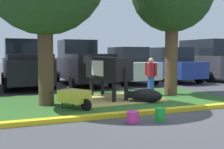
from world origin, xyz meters
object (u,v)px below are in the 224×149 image
object	(u,v)px
wheelbarrow	(75,97)
pickup_truck_maroon	(81,64)
person_handler	(151,76)
sedan_blue	(171,65)
pickup_truck_black	(25,65)
bucket_green	(160,114)
hatchback_white	(128,66)
calf_lying	(145,96)
bucket_pink	(133,117)
cow_holstein	(106,68)
suv_dark_grey	(205,60)

from	to	relation	value
wheelbarrow	pickup_truck_maroon	world-z (taller)	pickup_truck_maroon
person_handler	sedan_blue	xyz separation A→B (m)	(3.80, 4.35, 0.18)
wheelbarrow	pickup_truck_black	xyz separation A→B (m)	(-0.97, 6.43, 0.73)
bucket_green	hatchback_white	world-z (taller)	hatchback_white
pickup_truck_maroon	sedan_blue	distance (m)	5.36
calf_lying	pickup_truck_maroon	size ratio (longest dim) A/B	0.22
bucket_green	pickup_truck_maroon	xyz separation A→B (m)	(0.27, 8.60, 0.94)
sedan_blue	bucket_pink	bearing A→B (deg)	-128.47
calf_lying	wheelbarrow	size ratio (longest dim) A/B	0.80
bucket_green	pickup_truck_black	bearing A→B (deg)	106.93
wheelbarrow	bucket_pink	distance (m)	2.34
cow_holstein	suv_dark_grey	xyz separation A→B (m)	(8.39, 4.63, 0.13)
person_handler	pickup_truck_maroon	distance (m)	5.15
cow_holstein	pickup_truck_black	distance (m)	5.57
person_handler	pickup_truck_maroon	size ratio (longest dim) A/B	0.28
sedan_blue	bucket_green	bearing A→B (deg)	-124.85
bucket_pink	sedan_blue	xyz separation A→B (m)	(6.33, 7.97, 0.84)
calf_lying	cow_holstein	bearing A→B (deg)	126.48
person_handler	calf_lying	bearing A→B (deg)	-126.25
calf_lying	bucket_pink	size ratio (longest dim) A/B	3.72
calf_lying	bucket_green	xyz separation A→B (m)	(-0.85, -2.40, -0.07)
sedan_blue	suv_dark_grey	world-z (taller)	suv_dark_grey
pickup_truck_black	bucket_pink	bearing A→B (deg)	-77.47
wheelbarrow	bucket_green	distance (m)	2.77
wheelbarrow	bucket_green	xyz separation A→B (m)	(1.66, -2.21, -0.21)
calf_lying	person_handler	world-z (taller)	person_handler
cow_holstein	pickup_truck_maroon	size ratio (longest dim) A/B	0.57
hatchback_white	bucket_green	bearing A→B (deg)	-109.20
suv_dark_grey	wheelbarrow	bearing A→B (deg)	-148.51
hatchback_white	sedan_blue	bearing A→B (deg)	-5.59
pickup_truck_black	hatchback_white	bearing A→B (deg)	-3.38
calf_lying	wheelbarrow	xyz separation A→B (m)	(-2.51, -0.19, 0.15)
cow_holstein	bucket_green	world-z (taller)	cow_holstein
pickup_truck_black	sedan_blue	bearing A→B (deg)	-4.11
bucket_pink	pickup_truck_black	xyz separation A→B (m)	(-1.90, 8.56, 0.97)
cow_holstein	suv_dark_grey	bearing A→B (deg)	28.90
cow_holstein	hatchback_white	size ratio (longest dim) A/B	0.70
person_handler	hatchback_white	distance (m)	4.75
calf_lying	bucket_green	distance (m)	2.54
calf_lying	person_handler	size ratio (longest dim) A/B	0.81
calf_lying	pickup_truck_black	xyz separation A→B (m)	(-3.48, 6.24, 0.88)
bucket_pink	suv_dark_grey	bearing A→B (deg)	42.38
pickup_truck_black	pickup_truck_maroon	distance (m)	2.90
cow_holstein	suv_dark_grey	world-z (taller)	suv_dark_grey
cow_holstein	pickup_truck_black	bearing A→B (deg)	117.04
bucket_green	pickup_truck_black	size ratio (longest dim) A/B	0.06
bucket_pink	sedan_blue	bearing A→B (deg)	51.53
pickup_truck_black	hatchback_white	size ratio (longest dim) A/B	1.23
bucket_pink	pickup_truck_maroon	size ratio (longest dim) A/B	0.06
cow_holstein	pickup_truck_maroon	world-z (taller)	pickup_truck_maroon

